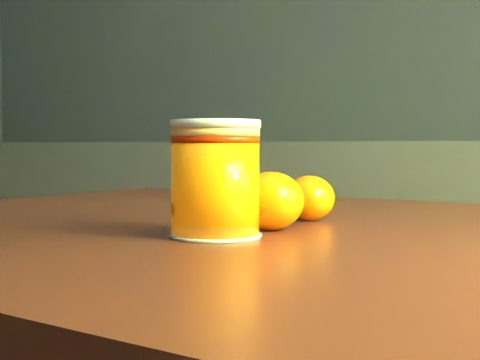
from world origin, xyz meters
The scene contains 6 objects.
kitchen_counter centered at (0.00, 1.45, 0.45)m, with size 3.15×0.60×0.90m, color #535459.
table centered at (0.77, 0.06, 0.71)m, with size 1.12×0.82×0.81m.
juice_glass centered at (0.74, -0.04, 0.86)m, with size 0.08×0.08×0.10m.
orange_front centered at (0.76, 0.02, 0.84)m, with size 0.06×0.06×0.06m, color orange.
orange_back centered at (0.76, 0.11, 0.83)m, with size 0.06×0.06×0.05m, color orange.
orange_extra centered at (0.74, -0.05, 0.83)m, with size 0.06×0.06×0.05m, color orange.
Camera 1 is at (1.07, -0.54, 0.89)m, focal length 50.00 mm.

